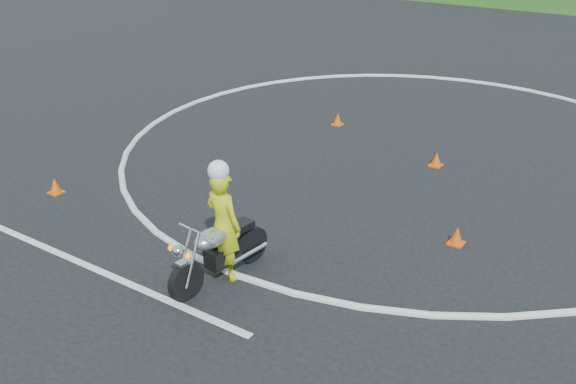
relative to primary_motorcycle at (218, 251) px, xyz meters
The scene contains 4 objects.
ground 3.23m from the primary_motorcycle, 87.33° to the left, with size 120.00×120.00×0.00m, color black.
course_markings 7.91m from the primary_motorcycle, 72.92° to the left, with size 19.05×19.05×0.12m.
primary_motorcycle is the anchor object (origin of this frame).
rider_primary_grp 0.42m from the primary_motorcycle, 89.72° to the left, with size 0.64×0.46×1.80m.
Camera 1 is at (4.95, -9.10, 5.03)m, focal length 40.00 mm.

